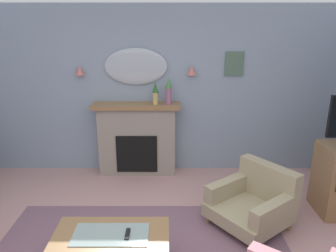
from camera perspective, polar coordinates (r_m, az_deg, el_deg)
The scene contains 11 objects.
wall_back at distance 5.21m, azimuth -3.15°, elevation 6.13°, with size 7.30×0.10×2.63m, color #8C9EB2.
fireplace at distance 5.21m, azimuth -5.47°, elevation -2.41°, with size 1.36×0.36×1.16m.
mantel_vase_centre at distance 4.95m, azimuth -2.28°, elevation 5.97°, with size 0.10×0.10×0.34m.
mantel_vase_right at distance 4.94m, azimuth 0.04°, elevation 6.31°, with size 0.10×0.10×0.41m.
wall_mirror at distance 5.08m, azimuth -5.70°, elevation 10.31°, with size 0.96×0.06×0.56m, color #B2BCC6.
wall_sconce_left at distance 5.19m, azimuth -15.24°, elevation 9.38°, with size 0.14×0.14×0.14m, color #D17066.
wall_sconce_right at distance 5.03m, azimuth 4.09°, elevation 9.69°, with size 0.14×0.14×0.14m, color #D17066.
framed_picture at distance 5.16m, azimuth 11.41°, elevation 10.61°, with size 0.28×0.03×0.36m, color #4C6B56.
coffee_table at distance 3.32m, azimuth -9.98°, elevation -19.01°, with size 1.10×0.60×0.45m.
tv_remote at distance 3.25m, azimuth -7.13°, elevation -18.25°, with size 0.04×0.16×0.02m, color black.
armchair_near_fireplace at distance 4.16m, azimuth 14.83°, elevation -12.50°, with size 1.14×1.13×0.71m.
Camera 1 is at (0.28, -2.42, 2.35)m, focal length 34.87 mm.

